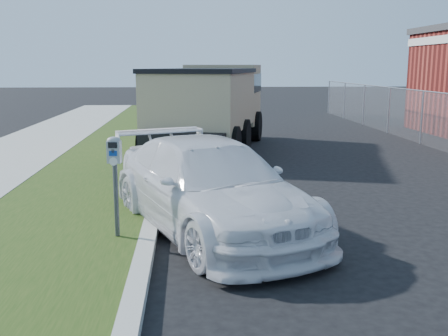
{
  "coord_description": "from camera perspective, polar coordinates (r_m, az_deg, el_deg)",
  "views": [
    {
      "loc": [
        -1.98,
        -7.35,
        2.64
      ],
      "look_at": [
        -1.4,
        1.0,
        1.0
      ],
      "focal_mm": 42.0,
      "sensor_mm": 36.0,
      "label": 1
    }
  ],
  "objects": [
    {
      "name": "ground",
      "position": [
        8.05,
        10.6,
        -8.24
      ],
      "size": [
        120.0,
        120.0,
        0.0
      ],
      "primitive_type": "plane",
      "color": "black",
      "rests_on": "ground"
    },
    {
      "name": "parking_meter",
      "position": [
        7.79,
        -11.81,
        0.36
      ],
      "size": [
        0.22,
        0.17,
        1.49
      ],
      "rotation": [
        0.0,
        0.0,
        -0.14
      ],
      "color": "#3F4247",
      "rests_on": "ground"
    },
    {
      "name": "white_wagon",
      "position": [
        8.52,
        -1.71,
        -1.87
      ],
      "size": [
        3.82,
        5.43,
        1.46
      ],
      "primitive_type": "imported",
      "rotation": [
        0.0,
        0.0,
        0.39
      ],
      "color": "white",
      "rests_on": "ground"
    },
    {
      "name": "dump_truck",
      "position": [
        16.96,
        -1.44,
        7.23
      ],
      "size": [
        4.2,
        7.23,
        2.67
      ],
      "rotation": [
        0.0,
        0.0,
        -0.26
      ],
      "color": "black",
      "rests_on": "ground"
    }
  ]
}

